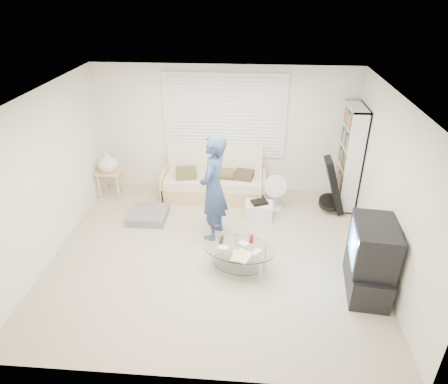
# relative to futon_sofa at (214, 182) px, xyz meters

# --- Properties ---
(ground) EXTENTS (5.00, 5.00, 0.00)m
(ground) POSITION_rel_futon_sofa_xyz_m (0.18, -1.87, -0.32)
(ground) COLOR tan
(ground) RESTS_ON ground
(room_shell) EXTENTS (5.02, 4.52, 2.51)m
(room_shell) POSITION_rel_futon_sofa_xyz_m (0.18, -1.39, 1.31)
(room_shell) COLOR silver
(room_shell) RESTS_ON ground
(window_blinds) EXTENTS (2.32, 0.08, 1.62)m
(window_blinds) POSITION_rel_futon_sofa_xyz_m (0.18, 0.33, 1.23)
(window_blinds) COLOR silver
(window_blinds) RESTS_ON ground
(futon_sofa) EXTENTS (2.00, 0.81, 0.98)m
(futon_sofa) POSITION_rel_futon_sofa_xyz_m (0.00, 0.00, 0.00)
(futon_sofa) COLOR tan
(futon_sofa) RESTS_ON ground
(grey_floor_pillow) EXTENTS (0.66, 0.66, 0.15)m
(grey_floor_pillow) POSITION_rel_futon_sofa_xyz_m (-1.11, -0.92, -0.25)
(grey_floor_pillow) COLOR slate
(grey_floor_pillow) RESTS_ON ground
(side_table) EXTENTS (0.47, 0.38, 0.94)m
(side_table) POSITION_rel_futon_sofa_xyz_m (-2.04, -0.13, 0.38)
(side_table) COLOR tan
(side_table) RESTS_ON ground
(bookshelf) EXTENTS (0.30, 0.81, 1.92)m
(bookshelf) POSITION_rel_futon_sofa_xyz_m (2.50, -0.08, 0.64)
(bookshelf) COLOR white
(bookshelf) RESTS_ON ground
(guitar_case) EXTENTS (0.45, 0.40, 1.05)m
(guitar_case) POSITION_rel_futon_sofa_xyz_m (2.21, -0.44, 0.15)
(guitar_case) COLOR black
(guitar_case) RESTS_ON ground
(floor_fan) EXTENTS (0.43, 0.29, 0.71)m
(floor_fan) POSITION_rel_futon_sofa_xyz_m (1.18, -0.40, 0.09)
(floor_fan) COLOR white
(floor_fan) RESTS_ON ground
(storage_bin) EXTENTS (0.51, 0.37, 0.34)m
(storage_bin) POSITION_rel_futon_sofa_xyz_m (0.89, -0.73, -0.16)
(storage_bin) COLOR white
(storage_bin) RESTS_ON ground
(tv_unit) EXTENTS (0.62, 1.02, 1.06)m
(tv_unit) POSITION_rel_futon_sofa_xyz_m (2.37, -2.51, 0.20)
(tv_unit) COLOR black
(tv_unit) RESTS_ON ground
(coffee_table) EXTENTS (1.18, 0.87, 0.52)m
(coffee_table) POSITION_rel_futon_sofa_xyz_m (0.59, -2.24, 0.00)
(coffee_table) COLOR silver
(coffee_table) RESTS_ON ground
(standing_person) EXTENTS (0.58, 0.74, 1.80)m
(standing_person) POSITION_rel_futon_sofa_xyz_m (0.13, -1.36, 0.58)
(standing_person) COLOR navy
(standing_person) RESTS_ON ground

